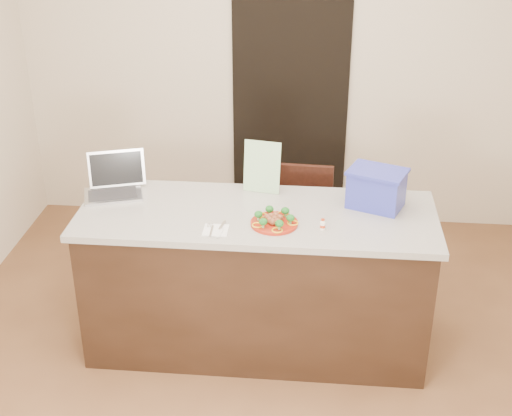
# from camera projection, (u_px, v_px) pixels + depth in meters

# --- Properties ---
(ground) EXTENTS (4.00, 4.00, 0.00)m
(ground) POSITION_uv_depth(u_px,v_px,m) (253.00, 367.00, 4.28)
(ground) COLOR brown
(ground) RESTS_ON ground
(room_shell) EXTENTS (4.00, 4.00, 4.00)m
(room_shell) POSITION_uv_depth(u_px,v_px,m) (252.00, 111.00, 3.54)
(room_shell) COLOR white
(room_shell) RESTS_ON ground
(doorway) EXTENTS (0.90, 0.02, 2.00)m
(doorway) POSITION_uv_depth(u_px,v_px,m) (290.00, 103.00, 5.57)
(doorway) COLOR black
(doorway) RESTS_ON ground
(island) EXTENTS (2.06, 0.76, 0.92)m
(island) POSITION_uv_depth(u_px,v_px,m) (257.00, 280.00, 4.29)
(island) COLOR black
(island) RESTS_ON ground
(plate) EXTENTS (0.27, 0.27, 0.02)m
(plate) POSITION_uv_depth(u_px,v_px,m) (274.00, 223.00, 3.95)
(plate) COLOR maroon
(plate) RESTS_ON island
(meatballs) EXTENTS (0.10, 0.11, 0.04)m
(meatballs) POSITION_uv_depth(u_px,v_px,m) (274.00, 219.00, 3.94)
(meatballs) COLOR brown
(meatballs) RESTS_ON plate
(broccoli) EXTENTS (0.23, 0.22, 0.04)m
(broccoli) POSITION_uv_depth(u_px,v_px,m) (274.00, 216.00, 3.93)
(broccoli) COLOR #134A18
(broccoli) RESTS_ON plate
(pepper_rings) EXTENTS (0.26, 0.26, 0.01)m
(pepper_rings) POSITION_uv_depth(u_px,v_px,m) (274.00, 221.00, 3.94)
(pepper_rings) COLOR orange
(pepper_rings) RESTS_ON plate
(napkin) EXTENTS (0.14, 0.14, 0.01)m
(napkin) POSITION_uv_depth(u_px,v_px,m) (216.00, 230.00, 3.89)
(napkin) COLOR silver
(napkin) RESTS_ON island
(fork) EXTENTS (0.03, 0.15, 0.00)m
(fork) POSITION_uv_depth(u_px,v_px,m) (212.00, 228.00, 3.90)
(fork) COLOR silver
(fork) RESTS_ON napkin
(knife) EXTENTS (0.03, 0.19, 0.01)m
(knife) POSITION_uv_depth(u_px,v_px,m) (221.00, 231.00, 3.87)
(knife) COLOR silver
(knife) RESTS_ON napkin
(yogurt_bottle) EXTENTS (0.03, 0.03, 0.06)m
(yogurt_bottle) POSITION_uv_depth(u_px,v_px,m) (323.00, 225.00, 3.89)
(yogurt_bottle) COLOR white
(yogurt_bottle) RESTS_ON island
(laptop) EXTENTS (0.39, 0.36, 0.24)m
(laptop) POSITION_uv_depth(u_px,v_px,m) (115.00, 182.00, 4.30)
(laptop) COLOR #ADADB2
(laptop) RESTS_ON island
(leaflet) EXTENTS (0.23, 0.09, 0.32)m
(leaflet) POSITION_uv_depth(u_px,v_px,m) (262.00, 167.00, 4.26)
(leaflet) COLOR white
(leaflet) RESTS_ON island
(blue_box) EXTENTS (0.38, 0.33, 0.23)m
(blue_box) POSITION_uv_depth(u_px,v_px,m) (376.00, 188.00, 4.10)
(blue_box) COLOR #2B319D
(blue_box) RESTS_ON island
(chair) EXTENTS (0.42, 0.42, 0.89)m
(chair) POSITION_uv_depth(u_px,v_px,m) (302.00, 223.00, 4.84)
(chair) COLOR #34170F
(chair) RESTS_ON ground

